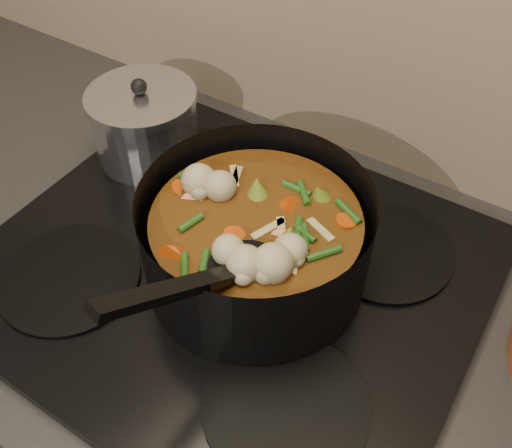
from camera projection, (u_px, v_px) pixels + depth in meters
The scene contains 4 objects.
counter at pixel (239, 421), 1.09m from camera, with size 2.64×0.64×0.91m.
stovetop at pixel (231, 269), 0.75m from camera, with size 0.62×0.54×0.03m.
stockpot at pixel (256, 242), 0.69m from camera, with size 0.36×0.42×0.20m.
saucepan at pixel (145, 124), 0.86m from camera, with size 0.16×0.16×0.13m.
Camera 1 is at (0.28, 1.55, 1.51)m, focal length 40.00 mm.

